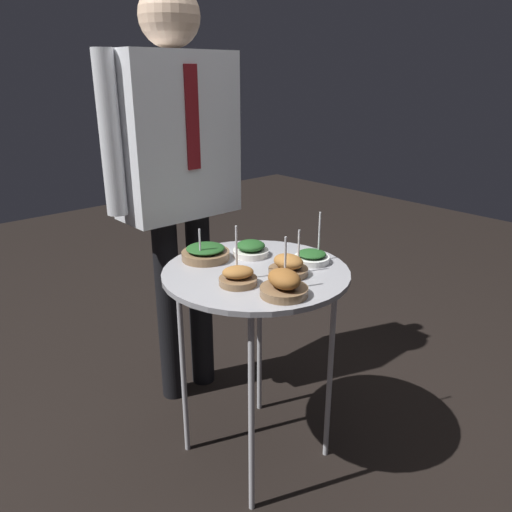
# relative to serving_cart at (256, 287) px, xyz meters

# --- Properties ---
(ground_plane) EXTENTS (8.00, 8.00, 0.00)m
(ground_plane) POSITION_rel_serving_cart_xyz_m (0.00, 0.00, -0.70)
(ground_plane) COLOR black
(serving_cart) EXTENTS (0.64, 0.64, 0.77)m
(serving_cart) POSITION_rel_serving_cart_xyz_m (0.00, 0.00, 0.00)
(serving_cart) COLOR #939399
(serving_cart) RESTS_ON ground_plane
(bowl_spinach_near_rim) EXTENTS (0.13, 0.13, 0.06)m
(bowl_spinach_near_rim) POSITION_rel_serving_cart_xyz_m (0.08, 0.12, 0.09)
(bowl_spinach_near_rim) COLOR silver
(bowl_spinach_near_rim) RESTS_ON serving_cart
(bowl_roast_back_left) EXTENTS (0.12, 0.12, 0.18)m
(bowl_roast_back_left) POSITION_rel_serving_cart_xyz_m (-0.12, -0.05, 0.09)
(bowl_roast_back_left) COLOR brown
(bowl_roast_back_left) RESTS_ON serving_cart
(bowl_roast_front_right) EXTENTS (0.15, 0.15, 0.17)m
(bowl_roast_front_right) POSITION_rel_serving_cart_xyz_m (-0.07, -0.21, 0.10)
(bowl_roast_front_right) COLOR brown
(bowl_roast_front_right) RESTS_ON serving_cart
(bowl_spinach_far_rim) EXTENTS (0.13, 0.13, 0.18)m
(bowl_spinach_far_rim) POSITION_rel_serving_cart_xyz_m (0.19, -0.08, 0.08)
(bowl_spinach_far_rim) COLOR white
(bowl_spinach_far_rim) RESTS_ON serving_cart
(bowl_spinach_front_left) EXTENTS (0.17, 0.17, 0.13)m
(bowl_spinach_front_left) POSITION_rel_serving_cart_xyz_m (-0.06, 0.20, 0.09)
(bowl_spinach_front_left) COLOR brown
(bowl_spinach_front_left) RESTS_ON serving_cart
(bowl_roast_mid_left) EXTENTS (0.13, 0.13, 0.15)m
(bowl_roast_mid_left) POSITION_rel_serving_cart_xyz_m (0.05, -0.10, 0.09)
(bowl_roast_mid_left) COLOR brown
(bowl_roast_mid_left) RESTS_ON serving_cart
(waiter_figure) EXTENTS (0.63, 0.24, 1.70)m
(waiter_figure) POSITION_rel_serving_cart_xyz_m (0.06, 0.53, 0.37)
(waiter_figure) COLOR black
(waiter_figure) RESTS_ON ground_plane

